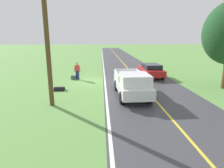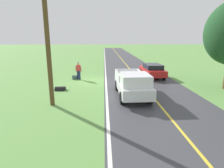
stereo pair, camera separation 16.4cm
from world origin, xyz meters
The scene contains 10 objects.
ground_plane centered at (0.00, 0.00, 0.00)m, with size 200.00×200.00×0.00m, color #609347.
road_surface centered at (-4.59, 0.00, 0.00)m, with size 6.98×120.00×0.00m, color #3D3D42.
lane_edge_line centered at (-1.28, 0.00, 0.01)m, with size 0.16×117.60×0.00m, color silver.
lane_centre_line centered at (-4.59, 0.00, 0.01)m, with size 0.14×117.60×0.00m, color gold.
hitchhiker_walking centered at (1.46, -0.88, 0.98)m, with size 0.62×0.53×1.75m.
suitcase_carried centered at (1.88, -0.82, 0.21)m, with size 0.20×0.46×0.41m, color #384C56.
pickup_truck_passing centered at (-3.11, 5.15, 0.97)m, with size 2.22×5.46×1.82m.
sedan_near_oncoming centered at (-6.26, -1.71, 0.75)m, with size 2.04×4.46×1.41m.
utility_pole_roadside centered at (2.17, 6.60, 4.26)m, with size 0.28×0.28×8.51m, color brown.
drainage_culvert centered at (2.44, 3.20, 0.00)m, with size 0.60×0.60×0.80m, color black.
Camera 2 is at (-1.11, 18.05, 4.14)m, focal length 30.33 mm.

